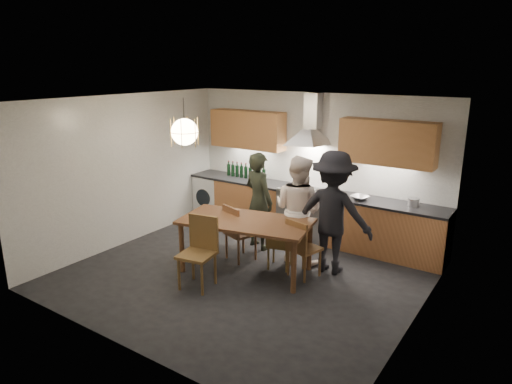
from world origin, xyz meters
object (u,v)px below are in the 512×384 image
Objects in this scene: chair_back_left at (236,229)px; person_mid at (298,209)px; dining_table at (246,226)px; person_right at (333,213)px; person_left at (259,201)px; chair_front at (200,247)px; mixing_bowl at (360,198)px; stock_pot at (414,203)px; wine_bottles at (246,171)px.

person_mid is at bearing -126.34° from chair_back_left.
person_right is (1.07, 0.74, 0.21)m from dining_table.
person_left is at bearing 100.43° from dining_table.
person_left is at bearing -2.58° from person_mid.
chair_front is at bearing -122.75° from dining_table.
stock_pot reaches higher than mixing_bowl.
chair_front is 0.61× the size of person_left.
chair_front is 2.03m from person_right.
stock_pot is (0.88, 1.12, 0.02)m from person_right.
person_mid is (0.80, 0.56, 0.33)m from chair_back_left.
mixing_bowl is (1.11, 1.72, 0.21)m from dining_table.
chair_front is at bearing 109.13° from person_left.
chair_back_left is 2.85m from stock_pot.
chair_back_left is 0.49× the size of person_right.
stock_pot reaches higher than chair_back_left.
wine_bottles is (-0.97, 0.99, 0.21)m from person_left.
chair_back_left is 2.13m from mixing_bowl.
person_mid reaches higher than person_left.
stock_pot is (2.32, 0.96, 0.12)m from person_left.
dining_table is at bearing 28.77° from person_right.
wine_bottles reaches higher than chair_front.
person_right reaches higher than chair_front.
dining_table is at bearing -136.35° from stock_pot.
wine_bottles is (-2.41, 1.15, 0.11)m from person_right.
person_mid reaches higher than mixing_bowl.
chair_front is 3.53× the size of mixing_bowl.
person_mid reaches higher than chair_front.
dining_table is 1.22× the size of person_mid.
mixing_bowl is at bearing -97.90° from person_right.
stock_pot is (1.95, 1.86, 0.23)m from dining_table.
wine_bottles is at bearing 101.95° from chair_front.
person_left is at bearing 83.16° from chair_front.
person_left reaches higher than mixing_bowl.
mixing_bowl is (1.39, 2.46, 0.35)m from chair_front.
mixing_bowl is (1.48, 0.82, 0.10)m from person_left.
person_mid is 2.10m from wine_bottles.
wine_bottles is at bearing -40.91° from chair_back_left.
dining_table is 2.06m from mixing_bowl.
chair_front is 5.86× the size of stock_pot.
person_mid is at bearing -31.56° from wine_bottles.
person_right is at bearing 37.52° from chair_front.
person_mid is 1.84m from stock_pot.
person_left reaches higher than dining_table.
chair_front is 1.11× the size of wine_bottles.
person_mid reaches higher than chair_back_left.
person_right is at bearing -92.05° from mixing_bowl.
dining_table is 0.80m from chair_front.
chair_back_left is 1.56m from person_right.
chair_front is at bearing -119.47° from mixing_bowl.
person_mid is at bearing -171.42° from person_left.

